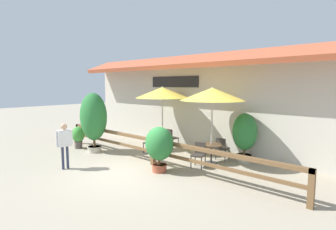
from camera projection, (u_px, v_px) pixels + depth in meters
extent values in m
plane|color=#9E937F|center=(131.00, 172.00, 8.67)|extent=(60.00, 60.00, 0.00)
cube|color=#BCB7A8|center=(203.00, 109.00, 11.60)|extent=(14.00, 0.40, 3.60)
cube|color=#B25133|center=(196.00, 60.00, 10.95)|extent=(14.28, 1.48, 0.70)
cube|color=black|center=(174.00, 82.00, 12.26)|extent=(2.76, 0.04, 0.50)
cube|color=brown|center=(153.00, 140.00, 9.35)|extent=(10.40, 0.14, 0.11)
cube|color=brown|center=(153.00, 152.00, 9.40)|extent=(10.40, 0.10, 0.09)
cube|color=brown|center=(78.00, 134.00, 12.77)|extent=(0.14, 0.14, 0.95)
cube|color=brown|center=(153.00, 152.00, 9.40)|extent=(0.14, 0.14, 0.95)
cube|color=brown|center=(311.00, 189.00, 6.03)|extent=(0.14, 0.14, 0.95)
cylinder|color=#B7B2A8|center=(162.00, 123.00, 11.41)|extent=(0.06, 0.06, 2.37)
cone|color=#EAD64C|center=(162.00, 93.00, 11.26)|extent=(2.31, 2.31, 0.46)
sphere|color=#B2ADA3|center=(162.00, 87.00, 11.23)|extent=(0.07, 0.07, 0.07)
cylinder|color=#4C3826|center=(162.00, 135.00, 11.47)|extent=(0.81, 0.81, 0.05)
cylinder|color=#333333|center=(162.00, 143.00, 11.51)|extent=(0.07, 0.07, 0.66)
cylinder|color=#333333|center=(162.00, 150.00, 11.54)|extent=(0.45, 0.45, 0.03)
cube|color=#332D28|center=(150.00, 143.00, 11.00)|extent=(0.42, 0.42, 0.05)
cube|color=#332D28|center=(153.00, 137.00, 11.12)|extent=(0.40, 0.04, 0.40)
cylinder|color=#2D2D2D|center=(143.00, 148.00, 11.01)|extent=(0.04, 0.04, 0.41)
cylinder|color=#2D2D2D|center=(150.00, 150.00, 10.76)|extent=(0.04, 0.04, 0.41)
cylinder|color=#2D2D2D|center=(150.00, 147.00, 11.30)|extent=(0.04, 0.04, 0.41)
cylinder|color=#2D2D2D|center=(156.00, 148.00, 11.05)|extent=(0.04, 0.04, 0.41)
cube|color=#332D28|center=(173.00, 138.00, 12.05)|extent=(0.48, 0.48, 0.05)
cube|color=#332D28|center=(169.00, 134.00, 11.90)|extent=(0.40, 0.10, 0.40)
cylinder|color=#2D2D2D|center=(178.00, 143.00, 12.05)|extent=(0.04, 0.04, 0.41)
cylinder|color=#2D2D2D|center=(173.00, 141.00, 12.34)|extent=(0.04, 0.04, 0.41)
cylinder|color=#2D2D2D|center=(172.00, 144.00, 11.81)|extent=(0.04, 0.04, 0.41)
cylinder|color=#2D2D2D|center=(167.00, 143.00, 12.10)|extent=(0.04, 0.04, 0.41)
cylinder|color=#B7B2A8|center=(212.00, 131.00, 9.48)|extent=(0.06, 0.06, 2.37)
cone|color=#EAD64C|center=(212.00, 94.00, 9.32)|extent=(2.31, 2.31, 0.46)
sphere|color=#B2ADA3|center=(212.00, 88.00, 9.30)|extent=(0.07, 0.07, 0.07)
cylinder|color=#4C3826|center=(211.00, 145.00, 9.53)|extent=(0.81, 0.81, 0.05)
cylinder|color=#333333|center=(211.00, 154.00, 9.57)|extent=(0.07, 0.07, 0.66)
cylinder|color=#333333|center=(211.00, 163.00, 9.61)|extent=(0.45, 0.45, 0.03)
cube|color=#332D28|center=(198.00, 155.00, 9.07)|extent=(0.51, 0.51, 0.05)
cube|color=#332D28|center=(200.00, 148.00, 9.21)|extent=(0.40, 0.13, 0.40)
cylinder|color=#2D2D2D|center=(191.00, 162.00, 9.02)|extent=(0.04, 0.04, 0.41)
cylinder|color=#2D2D2D|center=(201.00, 164.00, 8.84)|extent=(0.04, 0.04, 0.41)
cylinder|color=#2D2D2D|center=(195.00, 160.00, 9.35)|extent=(0.04, 0.04, 0.41)
cylinder|color=#2D2D2D|center=(205.00, 161.00, 9.18)|extent=(0.04, 0.04, 0.41)
cube|color=#332D28|center=(223.00, 148.00, 10.07)|extent=(0.46, 0.46, 0.05)
cube|color=#332D28|center=(221.00, 143.00, 9.89)|extent=(0.40, 0.07, 0.40)
cylinder|color=#2D2D2D|center=(229.00, 154.00, 10.13)|extent=(0.04, 0.04, 0.41)
cylinder|color=#2D2D2D|center=(220.00, 152.00, 10.36)|extent=(0.04, 0.04, 0.41)
cylinder|color=#2D2D2D|center=(225.00, 156.00, 9.83)|extent=(0.04, 0.04, 0.41)
cylinder|color=#2D2D2D|center=(216.00, 154.00, 10.05)|extent=(0.04, 0.04, 0.41)
cylinder|color=#564C47|center=(79.00, 145.00, 11.87)|extent=(0.34, 0.34, 0.33)
cylinder|color=#564C47|center=(78.00, 141.00, 11.85)|extent=(0.36, 0.36, 0.04)
ellipsoid|color=#3D8E38|center=(78.00, 134.00, 11.81)|extent=(0.62, 0.55, 0.71)
cylinder|color=#B7AD99|center=(95.00, 149.00, 11.22)|extent=(0.57, 0.57, 0.24)
cylinder|color=#B7AD99|center=(94.00, 147.00, 11.20)|extent=(0.61, 0.61, 0.04)
cylinder|color=brown|center=(94.00, 139.00, 11.17)|extent=(0.10, 0.10, 0.61)
ellipsoid|color=#287033|center=(93.00, 117.00, 11.06)|extent=(1.20, 1.08, 2.02)
cylinder|color=#9E4C33|center=(159.00, 168.00, 8.66)|extent=(0.47, 0.47, 0.25)
cylinder|color=#9E4C33|center=(159.00, 165.00, 8.65)|extent=(0.51, 0.51, 0.04)
cylinder|color=brown|center=(159.00, 159.00, 8.63)|extent=(0.08, 0.08, 0.33)
ellipsoid|color=#287033|center=(159.00, 144.00, 8.56)|extent=(0.97, 0.87, 1.11)
cylinder|color=#B7AD99|center=(244.00, 158.00, 9.79)|extent=(0.57, 0.57, 0.26)
cylinder|color=#B7AD99|center=(244.00, 155.00, 9.78)|extent=(0.61, 0.61, 0.04)
cylinder|color=brown|center=(244.00, 149.00, 9.75)|extent=(0.10, 0.10, 0.41)
ellipsoid|color=#287033|center=(245.00, 132.00, 9.68)|extent=(0.90, 0.81, 1.38)
cylinder|color=#2D334C|center=(63.00, 158.00, 8.86)|extent=(0.09, 0.09, 0.79)
cylinder|color=#2D334C|center=(68.00, 157.00, 8.96)|extent=(0.09, 0.09, 0.79)
cube|color=silver|center=(64.00, 138.00, 8.84)|extent=(0.26, 0.45, 0.56)
cylinder|color=silver|center=(57.00, 139.00, 8.68)|extent=(0.07, 0.07, 0.53)
cylinder|color=silver|center=(72.00, 137.00, 8.99)|extent=(0.07, 0.07, 0.53)
sphere|color=tan|center=(64.00, 126.00, 8.79)|extent=(0.21, 0.21, 0.21)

